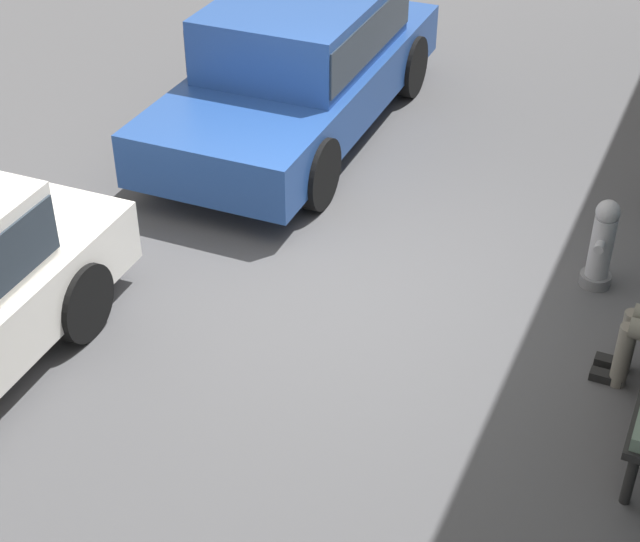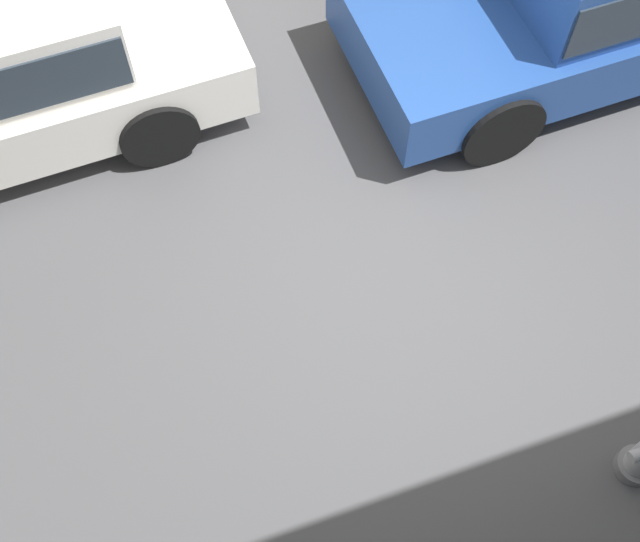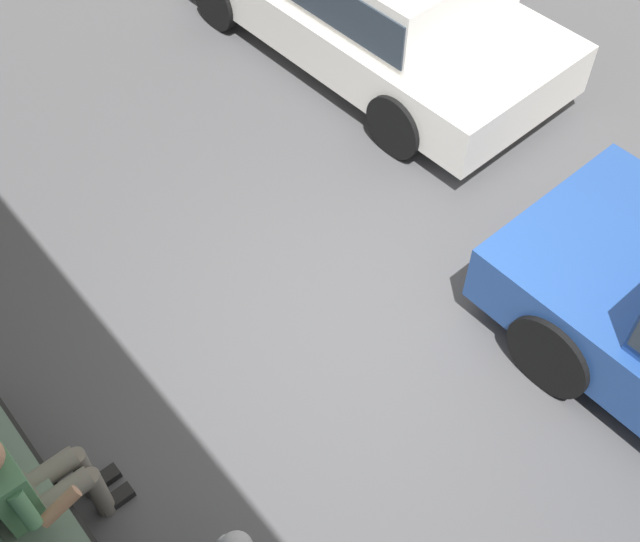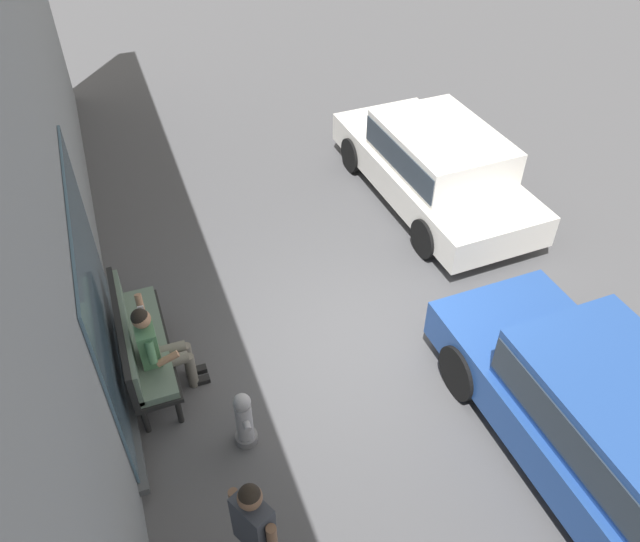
{
  "view_description": "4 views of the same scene",
  "coord_description": "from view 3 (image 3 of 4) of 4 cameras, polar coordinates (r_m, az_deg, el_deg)",
  "views": [
    {
      "loc": [
        6.12,
        2.6,
        4.81
      ],
      "look_at": [
        0.87,
        0.23,
        0.79
      ],
      "focal_mm": 55.0,
      "sensor_mm": 36.0,
      "label": 1
    },
    {
      "loc": [
        1.48,
        2.6,
        5.28
      ],
      "look_at": [
        0.69,
        0.31,
        0.85
      ],
      "focal_mm": 45.0,
      "sensor_mm": 36.0,
      "label": 2
    },
    {
      "loc": [
        -2.44,
        2.6,
        5.25
      ],
      "look_at": [
        0.25,
        0.33,
        0.79
      ],
      "focal_mm": 45.0,
      "sensor_mm": 36.0,
      "label": 3
    },
    {
      "loc": [
        -5.13,
        2.6,
        6.22
      ],
      "look_at": [
        0.42,
        0.54,
        1.07
      ],
      "focal_mm": 35.0,
      "sensor_mm": 36.0,
      "label": 4
    }
  ],
  "objects": [
    {
      "name": "person_on_phone",
      "position": [
        5.23,
        -20.05,
        -14.0
      ],
      "size": [
        0.73,
        0.74,
        1.37
      ],
      "color": "#6B665B",
      "rests_on": "ground_plane"
    },
    {
      "name": "ground_plane",
      "position": [
        6.35,
        3.77,
        -4.24
      ],
      "size": [
        60.0,
        60.0,
        0.0
      ],
      "primitive_type": "plane",
      "color": "#4C4C4F"
    }
  ]
}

